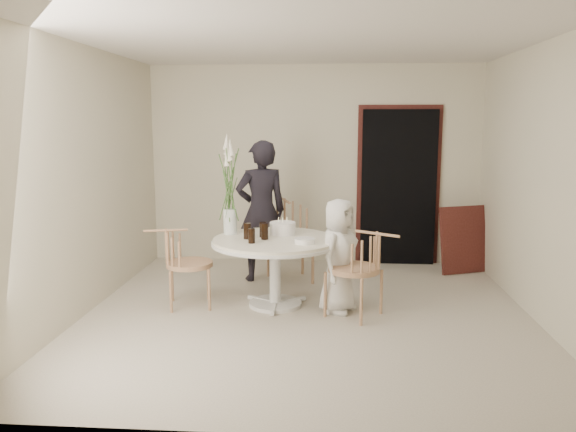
# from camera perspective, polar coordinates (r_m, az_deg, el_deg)

# --- Properties ---
(ground) EXTENTS (4.50, 4.50, 0.00)m
(ground) POSITION_cam_1_polar(r_m,az_deg,el_deg) (5.81, 1.96, -9.92)
(ground) COLOR beige
(ground) RESTS_ON ground
(room_shell) EXTENTS (4.50, 4.50, 4.50)m
(room_shell) POSITION_cam_1_polar(r_m,az_deg,el_deg) (5.48, 2.06, 6.25)
(room_shell) COLOR silver
(room_shell) RESTS_ON ground
(doorway) EXTENTS (1.00, 0.10, 2.10)m
(doorway) POSITION_cam_1_polar(r_m,az_deg,el_deg) (7.77, 11.15, 2.83)
(doorway) COLOR black
(doorway) RESTS_ON ground
(door_trim) EXTENTS (1.12, 0.03, 2.22)m
(door_trim) POSITION_cam_1_polar(r_m,az_deg,el_deg) (7.80, 11.13, 3.30)
(door_trim) COLOR #5C251F
(door_trim) RESTS_ON ground
(table) EXTENTS (1.33, 1.33, 0.73)m
(table) POSITION_cam_1_polar(r_m,az_deg,el_deg) (5.90, -1.32, -3.38)
(table) COLOR silver
(table) RESTS_ON ground
(picture_frame) EXTENTS (0.68, 0.42, 0.86)m
(picture_frame) POSITION_cam_1_polar(r_m,az_deg,el_deg) (7.60, 17.39, -2.30)
(picture_frame) COLOR #5C251F
(picture_frame) RESTS_ON ground
(chair_far) EXTENTS (0.66, 0.69, 0.98)m
(chair_far) POSITION_cam_1_polar(r_m,az_deg,el_deg) (6.98, -0.08, -1.17)
(chair_far) COLOR tan
(chair_far) RESTS_ON ground
(chair_right) EXTENTS (0.67, 0.66, 0.89)m
(chair_right) POSITION_cam_1_polar(r_m,az_deg,el_deg) (5.58, 7.85, -4.61)
(chair_right) COLOR tan
(chair_right) RESTS_ON ground
(chair_left) EXTENTS (0.57, 0.54, 0.84)m
(chair_left) POSITION_cam_1_polar(r_m,az_deg,el_deg) (6.00, -11.13, -4.02)
(chair_left) COLOR tan
(chair_left) RESTS_ON ground
(girl) EXTENTS (0.73, 0.61, 1.72)m
(girl) POSITION_cam_1_polar(r_m,az_deg,el_deg) (6.85, -2.74, 0.50)
(girl) COLOR black
(girl) RESTS_ON ground
(boy) EXTENTS (0.58, 0.68, 1.17)m
(boy) POSITION_cam_1_polar(r_m,az_deg,el_deg) (5.75, 5.16, -4.05)
(boy) COLOR white
(boy) RESTS_ON ground
(birthday_cake) EXTENTS (0.28, 0.28, 0.18)m
(birthday_cake) POSITION_cam_1_polar(r_m,az_deg,el_deg) (6.07, -0.55, -1.26)
(birthday_cake) COLOR white
(birthday_cake) RESTS_ON table
(cola_tumbler_a) EXTENTS (0.09, 0.09, 0.17)m
(cola_tumbler_a) POSITION_cam_1_polar(r_m,az_deg,el_deg) (5.82, -2.39, -1.58)
(cola_tumbler_a) COLOR black
(cola_tumbler_a) RESTS_ON table
(cola_tumbler_b) EXTENTS (0.09, 0.09, 0.15)m
(cola_tumbler_b) POSITION_cam_1_polar(r_m,az_deg,el_deg) (5.64, -3.72, -2.03)
(cola_tumbler_b) COLOR black
(cola_tumbler_b) RESTS_ON table
(cola_tumbler_c) EXTENTS (0.09, 0.09, 0.16)m
(cola_tumbler_c) POSITION_cam_1_polar(r_m,az_deg,el_deg) (5.85, -4.16, -1.53)
(cola_tumbler_c) COLOR black
(cola_tumbler_c) RESTS_ON table
(cola_tumbler_d) EXTENTS (0.08, 0.08, 0.16)m
(cola_tumbler_d) POSITION_cam_1_polar(r_m,az_deg,el_deg) (5.94, -2.56, -1.38)
(cola_tumbler_d) COLOR black
(cola_tumbler_d) RESTS_ON table
(plate_stack) EXTENTS (0.27, 0.27, 0.05)m
(plate_stack) POSITION_cam_1_polar(r_m,az_deg,el_deg) (5.63, 1.70, -2.55)
(plate_stack) COLOR white
(plate_stack) RESTS_ON table
(flower_vase) EXTENTS (0.15, 0.15, 1.09)m
(flower_vase) POSITION_cam_1_polar(r_m,az_deg,el_deg) (6.06, -5.96, 2.95)
(flower_vase) COLOR silver
(flower_vase) RESTS_ON table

